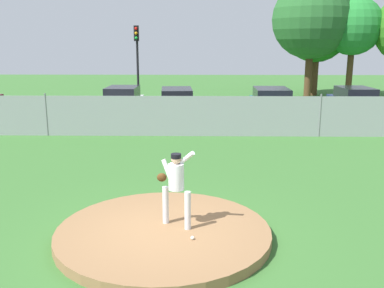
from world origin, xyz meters
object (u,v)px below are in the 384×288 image
at_px(pitcher_youth, 176,182).
at_px(parked_car_charcoal, 177,104).
at_px(traffic_light_near, 137,52).
at_px(parked_car_white, 123,104).
at_px(parked_car_teal, 271,105).
at_px(parked_car_navy, 354,103).
at_px(baseball, 192,238).

relative_size(pitcher_youth, parked_car_charcoal, 0.35).
height_order(pitcher_youth, traffic_light_near, traffic_light_near).
bearing_deg(parked_car_white, traffic_light_near, 85.82).
bearing_deg(parked_car_teal, parked_car_navy, 9.10).
relative_size(baseball, parked_car_white, 0.02).
xyz_separation_m(parked_car_teal, parked_car_navy, (4.53, 0.73, -0.01)).
xyz_separation_m(pitcher_youth, parked_car_navy, (8.70, 14.59, -0.39)).
bearing_deg(parked_car_white, parked_car_charcoal, 0.28).
distance_m(baseball, parked_car_charcoal, 14.97).
bearing_deg(parked_car_white, baseball, -75.20).
height_order(parked_car_teal, parked_car_charcoal, parked_car_teal).
distance_m(parked_car_navy, traffic_light_near, 12.77).
relative_size(parked_car_charcoal, parked_car_navy, 1.13).
xyz_separation_m(baseball, parked_car_charcoal, (-1.08, 14.93, 0.53)).
bearing_deg(parked_car_white, parked_car_teal, -2.94).
bearing_deg(traffic_light_near, parked_car_charcoal, -56.14).
bearing_deg(traffic_light_near, baseball, -78.97).
bearing_deg(parked_car_navy, baseball, -118.72).
xyz_separation_m(baseball, traffic_light_near, (-3.66, 18.76, 3.11)).
bearing_deg(baseball, parked_car_white, 104.80).
height_order(baseball, parked_car_charcoal, parked_car_charcoal).
relative_size(pitcher_youth, parked_car_navy, 0.40).
relative_size(pitcher_youth, parked_car_teal, 0.37).
bearing_deg(parked_car_navy, parked_car_teal, -170.90).
bearing_deg(parked_car_charcoal, parked_car_navy, 1.91).
height_order(parked_car_navy, traffic_light_near, traffic_light_near).
bearing_deg(baseball, pitcher_youth, 118.57).
height_order(pitcher_youth, parked_car_charcoal, pitcher_youth).
distance_m(pitcher_youth, parked_car_charcoal, 14.30).
height_order(parked_car_charcoal, parked_car_white, parked_car_white).
relative_size(pitcher_youth, baseball, 22.23).
bearing_deg(traffic_light_near, parked_car_white, -94.18).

